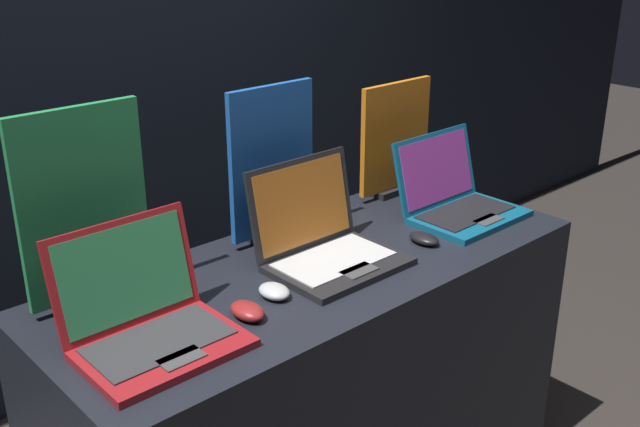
{
  "coord_description": "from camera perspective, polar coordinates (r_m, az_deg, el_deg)",
  "views": [
    {
      "loc": [
        -1.3,
        -1.11,
        1.85
      ],
      "look_at": [
        0.01,
        0.33,
        1.06
      ],
      "focal_mm": 42.0,
      "sensor_mm": 36.0,
      "label": 1
    }
  ],
  "objects": [
    {
      "name": "mouse_front",
      "position": [
        1.87,
        -5.55,
        -7.4
      ],
      "size": [
        0.07,
        0.11,
        0.04
      ],
      "color": "maroon",
      "rests_on": "display_counter"
    },
    {
      "name": "promo_stand_middle",
      "position": [
        2.23,
        -3.67,
        3.51
      ],
      "size": [
        0.3,
        0.07,
        0.48
      ],
      "color": "black",
      "rests_on": "display_counter"
    },
    {
      "name": "mouse_middle",
      "position": [
        1.96,
        -3.51,
        -5.93
      ],
      "size": [
        0.07,
        0.1,
        0.03
      ],
      "color": "#B2B2B7",
      "rests_on": "display_counter"
    },
    {
      "name": "promo_stand_front",
      "position": [
        1.94,
        -17.52,
        0.09
      ],
      "size": [
        0.33,
        0.07,
        0.51
      ],
      "color": "black",
      "rests_on": "display_counter"
    },
    {
      "name": "laptop_back",
      "position": [
        2.5,
        10.34,
        1.18
      ],
      "size": [
        0.37,
        0.31,
        0.26
      ],
      "color": "#0F5170",
      "rests_on": "display_counter"
    },
    {
      "name": "display_counter",
      "position": [
        2.38,
        -0.14,
        -13.7
      ],
      "size": [
        1.63,
        0.66,
        0.91
      ],
      "color": "black",
      "rests_on": "ground_plane"
    },
    {
      "name": "laptop_front",
      "position": [
        1.79,
        -12.98,
        -7.8
      ],
      "size": [
        0.36,
        0.32,
        0.27
      ],
      "color": "maroon",
      "rests_on": "display_counter"
    },
    {
      "name": "wall_back",
      "position": [
        2.99,
        -16.37,
        12.49
      ],
      "size": [
        8.0,
        0.05,
        2.8
      ],
      "color": "black",
      "rests_on": "ground_plane"
    },
    {
      "name": "promo_stand_back",
      "position": [
        2.63,
        5.75,
        5.44
      ],
      "size": [
        0.32,
        0.07,
        0.4
      ],
      "color": "black",
      "rests_on": "display_counter"
    },
    {
      "name": "mouse_back",
      "position": [
        2.29,
        7.93,
        -1.9
      ],
      "size": [
        0.06,
        0.1,
        0.03
      ],
      "color": "black",
      "rests_on": "display_counter"
    },
    {
      "name": "laptop_middle",
      "position": [
        2.13,
        0.31,
        -2.08
      ],
      "size": [
        0.37,
        0.32,
        0.28
      ],
      "color": "black",
      "rests_on": "display_counter"
    }
  ]
}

